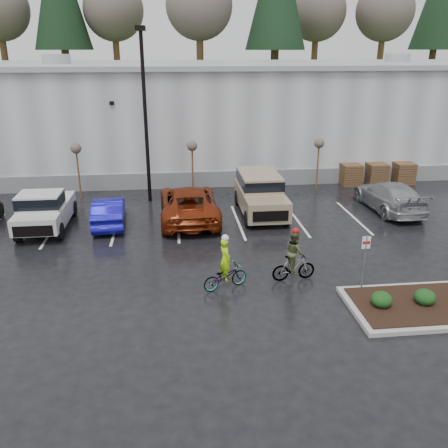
{
  "coord_description": "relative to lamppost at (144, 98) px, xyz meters",
  "views": [
    {
      "loc": [
        -2.66,
        -14.05,
        8.15
      ],
      "look_at": [
        -0.62,
        4.28,
        1.3
      ],
      "focal_mm": 38.0,
      "sensor_mm": 36.0,
      "label": 1
    }
  ],
  "objects": [
    {
      "name": "shrub_a",
      "position": [
        8.0,
        -13.0,
        -5.27
      ],
      "size": [
        0.7,
        0.7,
        0.52
      ],
      "primitive_type": "ellipsoid",
      "color": "black",
      "rests_on": "curb_island"
    },
    {
      "name": "cyclist_olive",
      "position": [
        5.68,
        -10.5,
        -4.91
      ],
      "size": [
        1.65,
        0.81,
        2.08
      ],
      "rotation": [
        0.0,
        0.0,
        1.69
      ],
      "color": "#3F3F44",
      "rests_on": "ground"
    },
    {
      "name": "wooded_ridge",
      "position": [
        4.0,
        33.0,
        -2.69
      ],
      "size": [
        80.0,
        25.0,
        6.0
      ],
      "primitive_type": "cube",
      "color": "#263A18",
      "rests_on": "ground"
    },
    {
      "name": "shrub_b",
      "position": [
        9.5,
        -13.0,
        -5.27
      ],
      "size": [
        0.7,
        0.7,
        0.52
      ],
      "primitive_type": "ellipsoid",
      "color": "black",
      "rests_on": "curb_island"
    },
    {
      "name": "cyclist_hivis",
      "position": [
        3.07,
        -10.86,
        -5.03
      ],
      "size": [
        1.81,
        1.18,
        2.07
      ],
      "rotation": [
        0.0,
        0.0,
        1.95
      ],
      "color": "#3F3F44",
      "rests_on": "ground"
    },
    {
      "name": "sapling_east",
      "position": [
        10.0,
        1.0,
        -2.96
      ],
      "size": [
        0.6,
        0.6,
        3.2
      ],
      "color": "#533321",
      "rests_on": "ground"
    },
    {
      "name": "ground",
      "position": [
        4.0,
        -12.0,
        -5.69
      ],
      "size": [
        120.0,
        120.0,
        0.0
      ],
      "primitive_type": "plane",
      "color": "black",
      "rests_on": "ground"
    },
    {
      "name": "fire_lane_sign",
      "position": [
        7.8,
        -11.8,
        -4.28
      ],
      "size": [
        0.3,
        0.05,
        2.2
      ],
      "color": "gray",
      "rests_on": "ground"
    },
    {
      "name": "pallet_stack_c",
      "position": [
        16.0,
        2.0,
        -5.01
      ],
      "size": [
        1.2,
        1.2,
        1.35
      ],
      "primitive_type": "cube",
      "color": "#533321",
      "rests_on": "ground"
    },
    {
      "name": "car_red",
      "position": [
        2.08,
        -3.32,
        -4.84
      ],
      "size": [
        2.88,
        6.11,
        1.69
      ],
      "primitive_type": "imported",
      "rotation": [
        0.0,
        0.0,
        3.16
      ],
      "color": "maroon",
      "rests_on": "ground"
    },
    {
      "name": "suv_tan",
      "position": [
        5.83,
        -2.92,
        -4.66
      ],
      "size": [
        2.2,
        5.1,
        2.06
      ],
      "primitive_type": null,
      "color": "#9A8768",
      "rests_on": "ground"
    },
    {
      "name": "car_blue",
      "position": [
        -1.84,
        -3.62,
        -5.0
      ],
      "size": [
        1.74,
        4.26,
        1.37
      ],
      "primitive_type": "imported",
      "rotation": [
        0.0,
        0.0,
        3.21
      ],
      "color": "#100D90",
      "rests_on": "ground"
    },
    {
      "name": "lamppost",
      "position": [
        0.0,
        0.0,
        0.0
      ],
      "size": [
        0.5,
        1.0,
        9.22
      ],
      "color": "black",
      "rests_on": "ground"
    },
    {
      "name": "sapling_west",
      "position": [
        -4.0,
        1.0,
        -2.96
      ],
      "size": [
        0.6,
        0.6,
        3.2
      ],
      "color": "#533321",
      "rests_on": "ground"
    },
    {
      "name": "pallet_stack_b",
      "position": [
        14.2,
        2.0,
        -5.01
      ],
      "size": [
        1.2,
        1.2,
        1.35
      ],
      "primitive_type": "cube",
      "color": "#533321",
      "rests_on": "ground"
    },
    {
      "name": "car_far_silver",
      "position": [
        12.75,
        -3.04,
        -4.91
      ],
      "size": [
        2.37,
        5.39,
        1.54
      ],
      "primitive_type": "imported",
      "rotation": [
        0.0,
        0.0,
        3.18
      ],
      "color": "#A0A3A7",
      "rests_on": "ground"
    },
    {
      "name": "warehouse",
      "position": [
        4.0,
        9.99,
        -2.04
      ],
      "size": [
        60.5,
        15.5,
        7.2
      ],
      "color": "#A4A6A8",
      "rests_on": "ground"
    },
    {
      "name": "pallet_stack_a",
      "position": [
        12.5,
        2.0,
        -5.01
      ],
      "size": [
        1.2,
        1.2,
        1.35
      ],
      "primitive_type": "cube",
      "color": "#533321",
      "rests_on": "ground"
    },
    {
      "name": "sapling_mid",
      "position": [
        2.5,
        1.0,
        -2.96
      ],
      "size": [
        0.6,
        0.6,
        3.2
      ],
      "color": "#533321",
      "rests_on": "ground"
    },
    {
      "name": "pickup_white",
      "position": [
        -4.76,
        -3.65,
        -4.71
      ],
      "size": [
        2.1,
        5.2,
        1.96
      ],
      "primitive_type": null,
      "color": "beige",
      "rests_on": "ground"
    }
  ]
}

